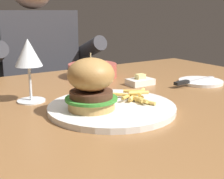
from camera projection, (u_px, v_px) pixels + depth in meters
dining_table at (110, 127)px, 0.88m from camera, size 1.39×0.95×0.74m
main_plate at (112, 108)px, 0.77m from camera, size 0.31×0.31×0.01m
burger_sandwich at (91, 84)px, 0.72m from camera, size 0.12×0.12×0.13m
fries_pile at (136, 96)px, 0.80m from camera, size 0.10×0.12×0.02m
wine_glass at (28, 56)px, 0.81m from camera, size 0.08×0.08×0.17m
bread_plate at (201, 82)px, 1.05m from camera, size 0.15×0.15×0.01m
table_knife at (192, 81)px, 1.02m from camera, size 0.19×0.04×0.01m
butter_dish at (140, 81)px, 1.03m from camera, size 0.09×0.06×0.04m
soup_bowl at (93, 70)px, 1.15m from camera, size 0.18×0.18×0.05m
diner_person at (38, 97)px, 1.54m from camera, size 0.51×0.36×1.18m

